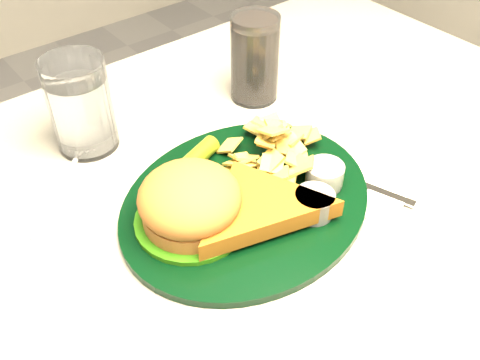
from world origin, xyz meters
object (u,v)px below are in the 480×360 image
object	(u,v)px
cola_glass	(255,59)
fork_napkin	(366,184)
water_glass	(81,105)
dinner_plate	(247,181)

from	to	relation	value
cola_glass	fork_napkin	size ratio (longest dim) A/B	0.90
water_glass	fork_napkin	bearing A→B (deg)	-52.27
cola_glass	fork_napkin	bearing A→B (deg)	-95.39
water_glass	cola_glass	bearing A→B (deg)	-11.17
dinner_plate	water_glass	xyz separation A→B (m)	(-0.09, 0.22, 0.03)
dinner_plate	cola_glass	distance (m)	0.24
water_glass	fork_napkin	distance (m)	0.38
dinner_plate	fork_napkin	distance (m)	0.16
fork_napkin	water_glass	bearing A→B (deg)	108.39
cola_glass	fork_napkin	xyz separation A→B (m)	(-0.02, -0.25, -0.06)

